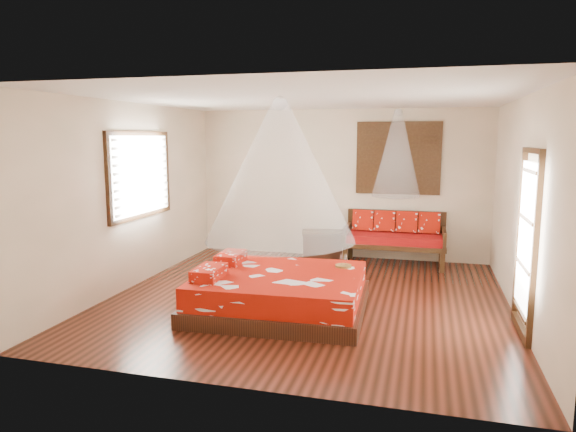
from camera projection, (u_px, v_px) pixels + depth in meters
name	position (u px, v px, depth m)	size (l,w,h in m)	color
room	(308.00, 201.00, 7.12)	(5.54, 5.54, 2.84)	black
bed	(279.00, 292.00, 6.80)	(2.28, 2.08, 0.65)	black
daybed	(395.00, 236.00, 9.25)	(1.78, 0.79, 0.94)	black
storage_chest	(322.00, 245.00, 9.70)	(0.86, 0.71, 0.53)	black
shutter_panel	(398.00, 158.00, 9.36)	(1.52, 0.06, 1.32)	black
window_left	(141.00, 175.00, 7.96)	(0.10, 1.74, 1.34)	black
glazed_door	(526.00, 243.00, 5.90)	(0.08, 1.02, 2.16)	black
wine_tray	(343.00, 264.00, 7.09)	(0.23, 0.23, 0.19)	brown
mosquito_net_main	(280.00, 171.00, 6.55)	(1.95, 1.95, 1.80)	white
mosquito_net_daybed	(397.00, 153.00, 8.90)	(0.83, 0.83, 1.50)	white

